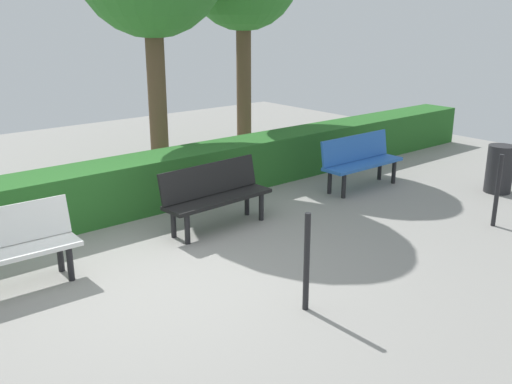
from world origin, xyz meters
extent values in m
plane|color=gray|center=(0.00, 0.00, 0.00)|extent=(18.40, 18.40, 0.00)
cube|color=blue|center=(-4.13, -0.80, 0.41)|extent=(1.56, 0.42, 0.05)
cube|color=blue|center=(-4.13, -0.99, 0.65)|extent=(1.56, 0.11, 0.42)
cylinder|color=black|center=(-4.76, -0.65, 0.20)|extent=(0.07, 0.07, 0.39)
cylinder|color=black|center=(-4.76, -0.95, 0.20)|extent=(0.07, 0.07, 0.39)
cylinder|color=black|center=(-3.50, -0.65, 0.20)|extent=(0.07, 0.07, 0.39)
cylinder|color=black|center=(-3.50, -0.95, 0.20)|extent=(0.07, 0.07, 0.39)
cube|color=black|center=(-1.21, -0.83, 0.41)|extent=(1.59, 0.50, 0.05)
cube|color=black|center=(-1.20, -1.02, 0.65)|extent=(1.58, 0.21, 0.42)
cylinder|color=black|center=(-1.85, -0.71, 0.20)|extent=(0.07, 0.07, 0.39)
cylinder|color=black|center=(-1.84, -1.01, 0.20)|extent=(0.07, 0.07, 0.39)
cylinder|color=black|center=(-0.58, -0.65, 0.20)|extent=(0.07, 0.07, 0.39)
cylinder|color=black|center=(-0.57, -0.95, 0.20)|extent=(0.07, 0.07, 0.39)
cube|color=white|center=(1.56, -0.76, 0.41)|extent=(1.54, 0.47, 0.05)
cylinder|color=black|center=(0.96, -0.59, 0.20)|extent=(0.07, 0.07, 0.39)
cylinder|color=black|center=(0.95, -0.89, 0.20)|extent=(0.07, 0.07, 0.39)
cube|color=#266023|center=(-1.24, -2.20, 0.38)|extent=(14.40, 0.75, 0.77)
cylinder|color=brown|center=(-4.09, -3.86, 1.43)|extent=(0.29, 0.29, 2.86)
cylinder|color=brown|center=(-1.89, -3.46, 1.43)|extent=(0.31, 0.31, 2.86)
cylinder|color=black|center=(-4.14, 1.49, 0.50)|extent=(0.06, 0.06, 1.00)
cylinder|color=black|center=(-0.55, 1.49, 0.50)|extent=(0.06, 0.06, 1.00)
cylinder|color=#262628|center=(-5.65, 0.74, 0.38)|extent=(0.42, 0.42, 0.77)
camera|label=1|loc=(3.05, 5.04, 2.78)|focal=40.21mm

